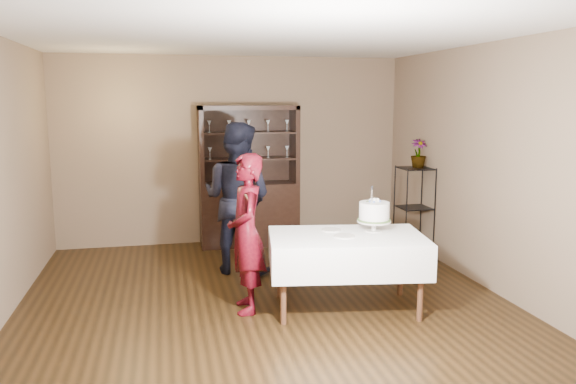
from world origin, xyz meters
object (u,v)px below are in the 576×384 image
at_px(cake, 374,213).
at_px(potted_plant, 419,153).
at_px(woman, 246,233).
at_px(man, 237,198).
at_px(plant_etagere, 414,207).
at_px(cake_table, 347,253).
at_px(china_hutch, 249,199).

distance_m(cake, potted_plant, 2.09).
distance_m(woman, potted_plant, 3.04).
height_order(man, potted_plant, man).
xyz_separation_m(plant_etagere, cake_table, (-1.52, -1.70, -0.07)).
distance_m(plant_etagere, potted_plant, 0.73).
xyz_separation_m(woman, cake, (1.30, -0.07, 0.16)).
xyz_separation_m(man, potted_plant, (2.46, 0.25, 0.46)).
bearing_deg(china_hutch, plant_etagere, -26.83).
height_order(plant_etagere, man, man).
relative_size(china_hutch, woman, 1.27).
distance_m(china_hutch, plant_etagere, 2.33).
relative_size(cake_table, woman, 1.05).
bearing_deg(plant_etagere, woman, -148.60).
xyz_separation_m(cake_table, man, (-0.89, 1.48, 0.33)).
bearing_deg(man, plant_etagere, -140.02).
xyz_separation_m(china_hutch, woman, (-0.42, -2.58, 0.12)).
height_order(plant_etagere, cake_table, plant_etagere).
relative_size(cake_table, man, 0.90).
xyz_separation_m(china_hutch, cake, (0.88, -2.65, 0.28)).
bearing_deg(china_hutch, cake_table, -78.52).
bearing_deg(man, cake, 166.27).
bearing_deg(cake_table, plant_etagere, 48.25).
xyz_separation_m(cake, potted_plant, (1.25, 1.62, 0.43)).
distance_m(plant_etagere, woman, 2.93).
xyz_separation_m(china_hutch, plant_etagere, (2.08, -1.05, -0.01)).
distance_m(man, cake, 1.83).
distance_m(woman, man, 1.31).
xyz_separation_m(man, cake, (1.22, -1.37, 0.04)).
relative_size(man, cake, 3.87).
xyz_separation_m(plant_etagere, cake, (-1.20, -1.60, 0.30)).
bearing_deg(potted_plant, cake, -127.52).
xyz_separation_m(cake_table, cake, (0.32, 0.11, 0.37)).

